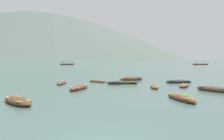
# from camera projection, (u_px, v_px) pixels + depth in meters

# --- Properties ---
(ground_plane) EXTENTS (6000.00, 6000.00, 0.00)m
(ground_plane) POSITION_uv_depth(u_px,v_px,m) (93.00, 60.00, 1499.49)
(ground_plane) COLOR #425B56
(mountain_2) EXTENTS (1841.36, 1841.36, 461.26)m
(mountain_2) POSITION_uv_depth(u_px,v_px,m) (52.00, 27.00, 1441.43)
(mountain_2) COLOR #56665B
(mountain_2) RESTS_ON ground
(mountain_3) EXTENTS (633.85, 633.85, 209.94)m
(mountain_3) POSITION_uv_depth(u_px,v_px,m) (111.00, 47.00, 1715.85)
(mountain_3) COLOR slate
(mountain_3) RESTS_ON ground
(rowboat_0) EXTENTS (1.26, 4.42, 0.56)m
(rowboat_0) POSITION_uv_depth(u_px,v_px,m) (62.00, 82.00, 29.59)
(rowboat_0) COLOR brown
(rowboat_0) RESTS_ON ground
(rowboat_1) EXTENTS (4.58, 1.67, 0.59)m
(rowboat_1) POSITION_uv_depth(u_px,v_px,m) (122.00, 83.00, 29.02)
(rowboat_1) COLOR #2D2826
(rowboat_1) RESTS_ON ground
(rowboat_2) EXTENTS (2.69, 4.33, 0.65)m
(rowboat_2) POSITION_uv_depth(u_px,v_px,m) (79.00, 87.00, 23.97)
(rowboat_2) COLOR brown
(rowboat_2) RESTS_ON ground
(rowboat_3) EXTENTS (3.69, 4.06, 0.60)m
(rowboat_3) POSITION_uv_depth(u_px,v_px,m) (18.00, 101.00, 16.21)
(rowboat_3) COLOR #4C3323
(rowboat_3) RESTS_ON ground
(rowboat_4) EXTENTS (3.25, 4.13, 0.68)m
(rowboat_4) POSITION_uv_depth(u_px,v_px,m) (214.00, 89.00, 22.32)
(rowboat_4) COLOR #4C3323
(rowboat_4) RESTS_ON ground
(rowboat_5) EXTENTS (3.89, 1.49, 0.59)m
(rowboat_5) POSITION_uv_depth(u_px,v_px,m) (179.00, 82.00, 30.46)
(rowboat_5) COLOR #2D2826
(rowboat_5) RESTS_ON ground
(rowboat_6) EXTENTS (3.01, 2.61, 0.42)m
(rowboat_6) POSITION_uv_depth(u_px,v_px,m) (97.00, 81.00, 31.51)
(rowboat_6) COLOR brown
(rowboat_6) RESTS_ON ground
(rowboat_7) EXTENTS (4.42, 2.61, 0.75)m
(rowboat_7) POSITION_uv_depth(u_px,v_px,m) (132.00, 79.00, 34.24)
(rowboat_7) COLOR brown
(rowboat_7) RESTS_ON ground
(rowboat_8) EXTENTS (1.65, 3.95, 0.57)m
(rowboat_8) POSITION_uv_depth(u_px,v_px,m) (181.00, 98.00, 17.48)
(rowboat_8) COLOR brown
(rowboat_8) RESTS_ON ground
(rowboat_9) EXTENTS (2.63, 3.24, 0.48)m
(rowboat_9) POSITION_uv_depth(u_px,v_px,m) (184.00, 85.00, 26.17)
(rowboat_9) COLOR brown
(rowboat_9) RESTS_ON ground
(rowboat_10) EXTENTS (1.49, 3.13, 0.42)m
(rowboat_10) POSITION_uv_depth(u_px,v_px,m) (154.00, 87.00, 25.07)
(rowboat_10) COLOR brown
(rowboat_10) RESTS_ON ground
(ferry_0) EXTENTS (9.02, 3.50, 2.54)m
(ferry_0) POSITION_uv_depth(u_px,v_px,m) (200.00, 64.00, 135.63)
(ferry_0) COLOR brown
(ferry_0) RESTS_ON ground
(ferry_1) EXTENTS (8.78, 3.82, 2.54)m
(ferry_1) POSITION_uv_depth(u_px,v_px,m) (67.00, 64.00, 136.47)
(ferry_1) COLOR #4C3323
(ferry_1) RESTS_ON ground
(weed_patch_1) EXTENTS (2.99, 2.39, 0.14)m
(weed_patch_1) POSITION_uv_depth(u_px,v_px,m) (178.00, 94.00, 20.42)
(weed_patch_1) COLOR #477033
(weed_patch_1) RESTS_ON ground
(weed_patch_5) EXTENTS (3.22, 3.15, 0.14)m
(weed_patch_5) POSITION_uv_depth(u_px,v_px,m) (128.00, 86.00, 27.15)
(weed_patch_5) COLOR #2D5628
(weed_patch_5) RESTS_ON ground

